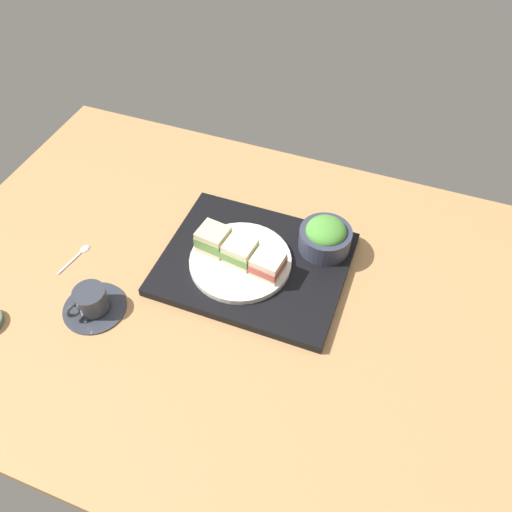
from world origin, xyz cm
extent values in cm
cube|color=tan|center=(0.00, 0.00, -1.50)|extent=(140.00, 100.00, 3.00)
cube|color=black|center=(-3.30, -7.95, 1.07)|extent=(41.24, 33.20, 2.14)
cylinder|color=silver|center=(-0.64, -6.18, 2.81)|extent=(23.02, 23.02, 1.34)
cube|color=beige|center=(-7.59, -4.97, 4.24)|extent=(7.04, 6.68, 1.51)
cube|color=#B74C42|center=(-7.59, -4.97, 6.01)|extent=(7.17, 7.05, 2.03)
cube|color=beige|center=(-7.59, -4.97, 7.78)|extent=(7.04, 6.68, 1.51)
cube|color=beige|center=(-0.64, -6.18, 4.29)|extent=(7.04, 6.68, 1.62)
cube|color=#669347|center=(-0.64, -6.18, 6.16)|extent=(7.53, 7.13, 2.11)
cube|color=beige|center=(-0.64, -6.18, 8.02)|extent=(7.04, 6.68, 1.62)
cube|color=beige|center=(6.30, -7.40, 4.19)|extent=(7.04, 6.68, 1.42)
cube|color=#669347|center=(6.30, -7.40, 6.28)|extent=(7.38, 6.92, 2.75)
cube|color=beige|center=(6.30, -7.40, 8.36)|extent=(7.04, 6.68, 1.42)
cylinder|color=#33384C|center=(-16.93, -17.56, 4.80)|extent=(11.97, 11.97, 5.32)
ellipsoid|color=#4C9338|center=(-16.93, -17.56, 7.46)|extent=(9.25, 9.25, 5.09)
cylinder|color=#333842|center=(24.70, 15.01, 0.40)|extent=(13.59, 13.59, 0.80)
cylinder|color=#333842|center=(24.70, 15.01, 3.41)|extent=(6.84, 6.84, 5.22)
cylinder|color=#382111|center=(24.70, 15.01, 5.62)|extent=(6.30, 6.30, 0.40)
torus|color=#333842|center=(26.50, 18.60, 3.41)|extent=(2.38, 3.69, 3.72)
cube|color=silver|center=(36.99, 5.57, 0.25)|extent=(2.03, 8.90, 0.50)
ellipsoid|color=silver|center=(36.22, 1.16, 0.40)|extent=(2.45, 3.10, 0.80)
camera|label=1|loc=(-29.39, 60.21, 90.00)|focal=35.32mm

